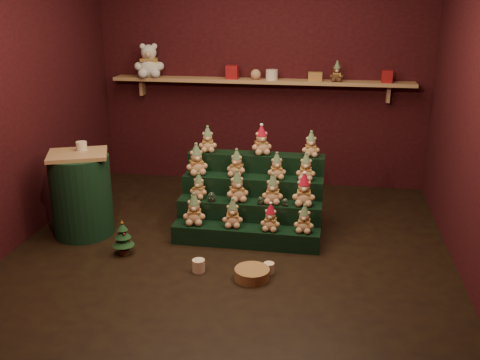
% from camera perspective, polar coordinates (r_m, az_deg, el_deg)
% --- Properties ---
extents(ground, '(4.00, 4.00, 0.00)m').
position_cam_1_polar(ground, '(5.07, -0.89, -7.23)').
color(ground, black).
rests_on(ground, ground).
extents(back_wall, '(4.00, 0.10, 2.80)m').
position_cam_1_polar(back_wall, '(6.64, 2.38, 11.57)').
color(back_wall, black).
rests_on(back_wall, ground).
extents(front_wall, '(4.00, 0.10, 2.80)m').
position_cam_1_polar(front_wall, '(2.70, -9.08, 1.03)').
color(front_wall, black).
rests_on(front_wall, ground).
extents(left_wall, '(0.10, 4.00, 2.80)m').
position_cam_1_polar(left_wall, '(5.40, -23.13, 8.53)').
color(left_wall, black).
rests_on(left_wall, ground).
extents(back_shelf, '(3.60, 0.26, 0.24)m').
position_cam_1_polar(back_shelf, '(6.48, 2.16, 10.46)').
color(back_shelf, tan).
rests_on(back_shelf, ground).
extents(riser_tier_front, '(1.40, 0.22, 0.18)m').
position_cam_1_polar(riser_tier_front, '(5.08, 0.59, -6.02)').
color(riser_tier_front, black).
rests_on(riser_tier_front, ground).
extents(riser_tier_midfront, '(1.40, 0.22, 0.36)m').
position_cam_1_polar(riser_tier_midfront, '(5.25, 0.98, -4.14)').
color(riser_tier_midfront, black).
rests_on(riser_tier_midfront, ground).
extents(riser_tier_midback, '(1.40, 0.22, 0.54)m').
position_cam_1_polar(riser_tier_midback, '(5.41, 1.34, -2.38)').
color(riser_tier_midback, black).
rests_on(riser_tier_midback, ground).
extents(riser_tier_back, '(1.40, 0.22, 0.72)m').
position_cam_1_polar(riser_tier_back, '(5.59, 1.68, -0.72)').
color(riser_tier_back, black).
rests_on(riser_tier_back, ground).
extents(teddy_0, '(0.24, 0.22, 0.30)m').
position_cam_1_polar(teddy_0, '(5.09, -4.91, -3.10)').
color(teddy_0, tan).
rests_on(teddy_0, riser_tier_front).
extents(teddy_1, '(0.22, 0.20, 0.27)m').
position_cam_1_polar(teddy_1, '(5.02, -0.80, -3.54)').
color(teddy_1, tan).
rests_on(teddy_1, riser_tier_front).
extents(teddy_2, '(0.19, 0.17, 0.25)m').
position_cam_1_polar(teddy_2, '(4.95, 3.28, -3.99)').
color(teddy_2, tan).
rests_on(teddy_2, riser_tier_front).
extents(teddy_3, '(0.20, 0.18, 0.26)m').
position_cam_1_polar(teddy_3, '(4.94, 6.87, -4.12)').
color(teddy_3, tan).
rests_on(teddy_3, riser_tier_front).
extents(teddy_4, '(0.20, 0.18, 0.25)m').
position_cam_1_polar(teddy_4, '(5.25, -4.41, -0.63)').
color(teddy_4, tan).
rests_on(teddy_4, riser_tier_midfront).
extents(teddy_5, '(0.28, 0.27, 0.30)m').
position_cam_1_polar(teddy_5, '(5.14, -0.32, -0.67)').
color(teddy_5, tan).
rests_on(teddy_5, riser_tier_midfront).
extents(teddy_6, '(0.20, 0.18, 0.28)m').
position_cam_1_polar(teddy_6, '(5.10, 3.52, -0.96)').
color(teddy_6, tan).
rests_on(teddy_6, riser_tier_midfront).
extents(teddy_7, '(0.23, 0.21, 0.30)m').
position_cam_1_polar(teddy_7, '(5.08, 6.84, -1.03)').
color(teddy_7, tan).
rests_on(teddy_7, riser_tier_midfront).
extents(teddy_8, '(0.29, 0.28, 0.31)m').
position_cam_1_polar(teddy_8, '(5.39, -4.67, 2.21)').
color(teddy_8, tan).
rests_on(teddy_8, riser_tier_midback).
extents(teddy_9, '(0.23, 0.22, 0.27)m').
position_cam_1_polar(teddy_9, '(5.30, -0.36, 1.80)').
color(teddy_9, tan).
rests_on(teddy_9, riser_tier_midback).
extents(teddy_10, '(0.22, 0.21, 0.26)m').
position_cam_1_polar(teddy_10, '(5.25, 3.93, 1.50)').
color(teddy_10, tan).
rests_on(teddy_10, riser_tier_midback).
extents(teddy_11, '(0.19, 0.17, 0.26)m').
position_cam_1_polar(teddy_11, '(5.24, 7.05, 1.40)').
color(teddy_11, tan).
rests_on(teddy_11, riser_tier_midback).
extents(teddy_12, '(0.22, 0.20, 0.26)m').
position_cam_1_polar(teddy_12, '(5.53, -3.47, 4.35)').
color(teddy_12, tan).
rests_on(teddy_12, riser_tier_back).
extents(teddy_13, '(0.26, 0.25, 0.29)m').
position_cam_1_polar(teddy_13, '(5.43, 2.29, 4.27)').
color(teddy_13, tan).
rests_on(teddy_13, riser_tier_back).
extents(teddy_14, '(0.20, 0.18, 0.25)m').
position_cam_1_polar(teddy_14, '(5.40, 7.58, 3.82)').
color(teddy_14, tan).
rests_on(teddy_14, riser_tier_back).
extents(snow_globe_a, '(0.07, 0.07, 0.09)m').
position_cam_1_polar(snow_globe_a, '(5.17, -3.04, -1.80)').
color(snow_globe_a, black).
rests_on(snow_globe_a, riser_tier_midfront).
extents(snow_globe_b, '(0.06, 0.06, 0.08)m').
position_cam_1_polar(snow_globe_b, '(5.09, 2.19, -2.19)').
color(snow_globe_b, black).
rests_on(snow_globe_b, riser_tier_midfront).
extents(snow_globe_c, '(0.06, 0.06, 0.08)m').
position_cam_1_polar(snow_globe_c, '(5.07, 4.84, -2.36)').
color(snow_globe_c, black).
rests_on(snow_globe_c, riser_tier_midfront).
extents(side_table, '(0.68, 0.63, 0.84)m').
position_cam_1_polar(side_table, '(5.44, -16.56, -1.48)').
color(side_table, tan).
rests_on(side_table, ground).
extents(table_ornament, '(0.10, 0.10, 0.08)m').
position_cam_1_polar(table_ornament, '(5.39, -16.55, 3.51)').
color(table_ornament, beige).
rests_on(table_ornament, side_table).
extents(mini_christmas_tree, '(0.20, 0.20, 0.34)m').
position_cam_1_polar(mini_christmas_tree, '(5.00, -12.37, -6.01)').
color(mini_christmas_tree, '#442A18').
rests_on(mini_christmas_tree, ground).
extents(mug_left, '(0.11, 0.11, 0.11)m').
position_cam_1_polar(mug_left, '(4.64, -4.44, -9.09)').
color(mug_left, beige).
rests_on(mug_left, ground).
extents(mug_right, '(0.09, 0.09, 0.09)m').
position_cam_1_polar(mug_right, '(4.61, 3.10, -9.36)').
color(mug_right, beige).
rests_on(mug_right, ground).
extents(wicker_basket, '(0.32, 0.32, 0.09)m').
position_cam_1_polar(wicker_basket, '(4.52, 1.29, -9.98)').
color(wicker_basket, olive).
rests_on(wicker_basket, ground).
extents(white_bear, '(0.43, 0.40, 0.50)m').
position_cam_1_polar(white_bear, '(6.73, -9.69, 12.90)').
color(white_bear, silver).
rests_on(white_bear, back_shelf).
extents(brown_bear, '(0.16, 0.14, 0.22)m').
position_cam_1_polar(brown_bear, '(6.37, 10.29, 11.30)').
color(brown_bear, '#482618').
rests_on(brown_bear, back_shelf).
extents(gift_tin_red_a, '(0.14, 0.14, 0.16)m').
position_cam_1_polar(gift_tin_red_a, '(6.49, -0.82, 11.43)').
color(gift_tin_red_a, maroon).
rests_on(gift_tin_red_a, back_shelf).
extents(gift_tin_cream, '(0.14, 0.14, 0.12)m').
position_cam_1_polar(gift_tin_cream, '(6.43, 3.40, 11.15)').
color(gift_tin_cream, beige).
rests_on(gift_tin_cream, back_shelf).
extents(gift_tin_red_b, '(0.12, 0.12, 0.14)m').
position_cam_1_polar(gift_tin_red_b, '(6.41, 15.40, 10.61)').
color(gift_tin_red_b, maroon).
rests_on(gift_tin_red_b, back_shelf).
extents(shelf_plush_ball, '(0.12, 0.12, 0.12)m').
position_cam_1_polar(shelf_plush_ball, '(6.45, 1.69, 11.20)').
color(shelf_plush_ball, tan).
rests_on(shelf_plush_ball, back_shelf).
extents(scarf_gift_box, '(0.16, 0.10, 0.10)m').
position_cam_1_polar(scarf_gift_box, '(6.39, 8.03, 10.87)').
color(scarf_gift_box, '#CF4E1D').
rests_on(scarf_gift_box, back_shelf).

